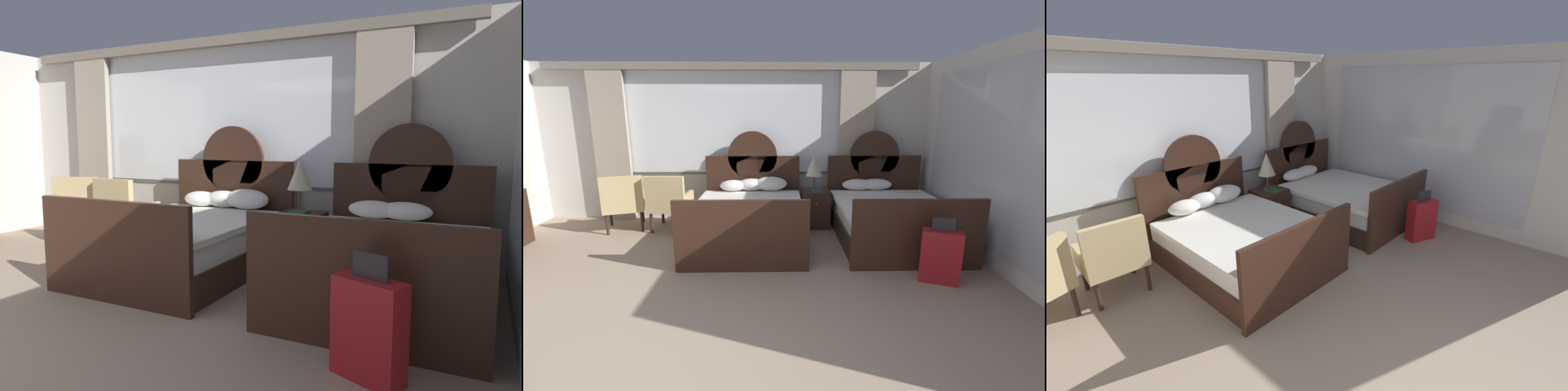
% 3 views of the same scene
% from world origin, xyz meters
% --- Properties ---
extents(wall_back_window, '(6.74, 0.22, 2.70)m').
position_xyz_m(wall_back_window, '(0.00, 4.18, 1.45)').
color(wall_back_window, beige).
rests_on(wall_back_window, ground_plane).
extents(wall_right_mirror, '(0.08, 4.77, 2.70)m').
position_xyz_m(wall_right_mirror, '(3.40, 1.81, 1.35)').
color(wall_right_mirror, beige).
rests_on(wall_right_mirror, ground_plane).
extents(bed_near_window, '(1.61, 2.13, 1.57)m').
position_xyz_m(bed_near_window, '(0.32, 2.99, 0.34)').
color(bed_near_window, '#382116').
rests_on(bed_near_window, ground_plane).
extents(bed_near_mirror, '(1.61, 2.13, 1.57)m').
position_xyz_m(bed_near_mirror, '(2.42, 2.97, 0.34)').
color(bed_near_mirror, '#382116').
rests_on(bed_near_mirror, ground_plane).
extents(nightstand_between_beds, '(0.47, 0.49, 0.62)m').
position_xyz_m(nightstand_between_beds, '(1.37, 3.60, 0.31)').
color(nightstand_between_beds, '#382116').
rests_on(nightstand_between_beds, ground_plane).
extents(table_lamp_on_nightstand, '(0.27, 0.27, 0.59)m').
position_xyz_m(table_lamp_on_nightstand, '(1.34, 3.61, 1.03)').
color(table_lamp_on_nightstand, brown).
rests_on(table_lamp_on_nightstand, nightstand_between_beds).
extents(book_on_nightstand, '(0.18, 0.26, 0.03)m').
position_xyz_m(book_on_nightstand, '(1.38, 3.51, 0.63)').
color(book_on_nightstand, '#285133').
rests_on(book_on_nightstand, nightstand_between_beds).
extents(armchair_by_window_left, '(0.63, 0.63, 0.92)m').
position_xyz_m(armchair_by_window_left, '(-1.00, 3.45, 0.49)').
color(armchair_by_window_left, tan).
rests_on(armchair_by_window_left, ground_plane).
extents(suitcase_on_floor, '(0.46, 0.33, 0.76)m').
position_xyz_m(suitcase_on_floor, '(2.57, 1.58, 0.31)').
color(suitcase_on_floor, maroon).
rests_on(suitcase_on_floor, ground_plane).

